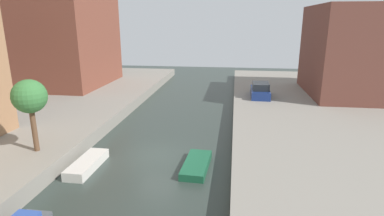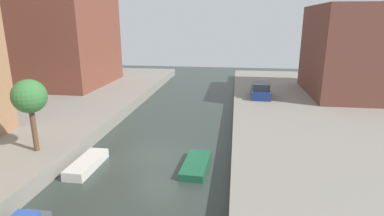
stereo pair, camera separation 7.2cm
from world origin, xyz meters
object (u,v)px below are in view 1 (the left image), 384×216
low_block_right (360,51)px  moored_boat_right_3 (196,165)px  street_tree_2 (30,97)px  moored_boat_left_2 (87,164)px  parked_car (260,91)px

low_block_right → moored_boat_right_3: size_ratio=3.08×
street_tree_2 → moored_boat_right_3: 10.74m
low_block_right → moored_boat_right_3: bearing=-130.2°
low_block_right → moored_boat_right_3: low_block_right is taller
street_tree_2 → moored_boat_left_2: size_ratio=1.22×
parked_car → moored_boat_left_2: (-11.51, -16.32, -1.36)m
moored_boat_left_2 → moored_boat_right_3: bearing=8.2°
street_tree_2 → parked_car: 22.15m
low_block_right → parked_car: bearing=-166.0°
moored_boat_right_3 → low_block_right: bearing=49.8°
low_block_right → moored_boat_left_2: bearing=-139.1°
street_tree_2 → moored_boat_left_2: (3.20, 0.01, -4.11)m
parked_car → moored_boat_left_2: parked_car is taller
parked_car → street_tree_2: bearing=-132.0°
parked_car → moored_boat_right_3: (-4.87, -15.36, -1.42)m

